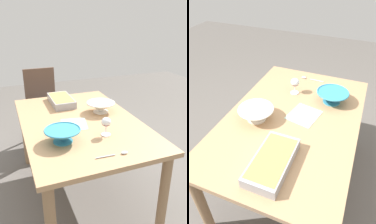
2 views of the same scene
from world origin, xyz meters
The scene contains 8 objects.
ground_plane centered at (0.00, 0.00, 0.00)m, with size 8.00×8.00×0.00m, color #5B5651.
dining_table centered at (0.00, 0.00, 0.62)m, with size 1.44×0.93×0.72m.
wine_glass centered at (-0.32, -0.10, 0.82)m, with size 0.07×0.07×0.14m.
casserole_dish centered at (0.45, 0.04, 0.76)m, with size 0.39×0.20×0.07m.
mixing_bowl centered at (-0.30, 0.22, 0.78)m, with size 0.25×0.25×0.10m.
small_bowl centered at (0.11, -0.24, 0.77)m, with size 0.25×0.25×0.09m.
serving_spoon centered at (-0.59, -0.06, 0.73)m, with size 0.03×0.21×0.01m.
napkin centered at (-0.06, 0.07, 0.72)m, with size 0.23×0.20×0.00m, color #B2CCB7.
Camera 2 is at (1.17, 0.39, 1.72)m, focal length 34.93 mm.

